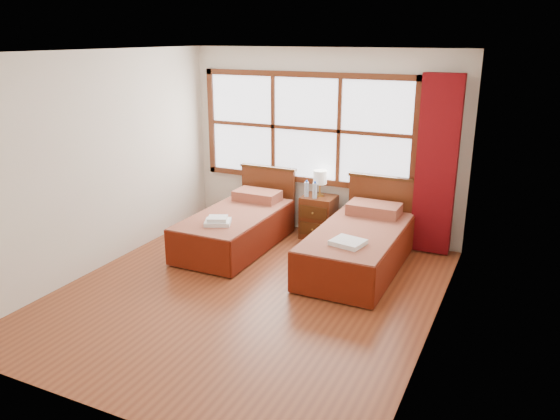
% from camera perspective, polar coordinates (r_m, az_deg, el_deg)
% --- Properties ---
extents(floor, '(4.50, 4.50, 0.00)m').
position_cam_1_polar(floor, '(6.19, -3.38, -8.63)').
color(floor, brown).
rests_on(floor, ground).
extents(ceiling, '(4.50, 4.50, 0.00)m').
position_cam_1_polar(ceiling, '(5.54, -3.89, 16.20)').
color(ceiling, white).
rests_on(ceiling, wall_back).
extents(wall_back, '(4.00, 0.00, 4.00)m').
position_cam_1_polar(wall_back, '(7.72, 4.50, 6.93)').
color(wall_back, silver).
rests_on(wall_back, floor).
extents(wall_left, '(0.00, 4.50, 4.50)m').
position_cam_1_polar(wall_left, '(6.90, -18.39, 4.75)').
color(wall_left, silver).
rests_on(wall_left, floor).
extents(wall_right, '(0.00, 4.50, 4.50)m').
position_cam_1_polar(wall_right, '(5.10, 16.47, 0.52)').
color(wall_right, silver).
rests_on(wall_right, floor).
extents(window, '(3.16, 0.06, 1.56)m').
position_cam_1_polar(window, '(7.74, 2.69, 8.50)').
color(window, white).
rests_on(window, wall_back).
extents(curtain, '(0.50, 0.16, 2.30)m').
position_cam_1_polar(curtain, '(7.21, 16.05, 4.45)').
color(curtain, maroon).
rests_on(curtain, wall_back).
extents(bed_left, '(0.95, 1.97, 0.92)m').
position_cam_1_polar(bed_left, '(7.41, -4.49, -1.73)').
color(bed_left, '#42240D').
rests_on(bed_left, floor).
extents(bed_right, '(0.99, 2.01, 0.96)m').
position_cam_1_polar(bed_right, '(6.76, 8.23, -3.70)').
color(bed_right, '#42240D').
rests_on(bed_right, floor).
extents(nightstand, '(0.45, 0.45, 0.60)m').
position_cam_1_polar(nightstand, '(7.73, 4.04, -0.72)').
color(nightstand, '#5A2913').
rests_on(nightstand, floor).
extents(towels_left, '(0.40, 0.38, 0.09)m').
position_cam_1_polar(towels_left, '(6.88, -6.52, -1.14)').
color(towels_left, white).
rests_on(towels_left, bed_left).
extents(towels_right, '(0.40, 0.37, 0.05)m').
position_cam_1_polar(towels_right, '(6.17, 7.12, -3.37)').
color(towels_right, white).
rests_on(towels_right, bed_right).
extents(lamp, '(0.19, 0.19, 0.36)m').
position_cam_1_polar(lamp, '(7.60, 4.20, 3.35)').
color(lamp, '#B98D3B').
rests_on(lamp, nightstand).
extents(bottle_near, '(0.06, 0.06, 0.24)m').
position_cam_1_polar(bottle_near, '(7.59, 2.79, 2.20)').
color(bottle_near, '#AAC5DB').
rests_on(bottle_near, nightstand).
extents(bottle_far, '(0.06, 0.06, 0.24)m').
position_cam_1_polar(bottle_far, '(7.52, 3.65, 2.05)').
color(bottle_far, '#AAC5DB').
rests_on(bottle_far, nightstand).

